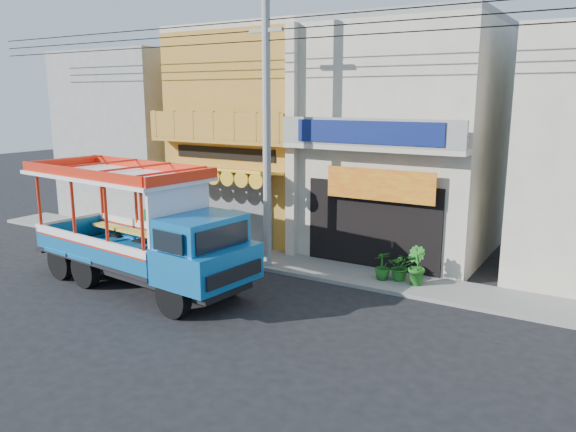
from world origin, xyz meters
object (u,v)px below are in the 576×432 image
object	(u,v)px
green_sign	(149,226)
potted_plant_c	(382,266)
utility_pole	(271,116)
potted_plant_a	(401,266)
songthaew_truck	(151,233)
potted_plant_b	(416,266)

from	to	relation	value
green_sign	potted_plant_c	size ratio (longest dim) A/B	1.26
utility_pole	potted_plant_a	distance (m)	6.17
songthaew_truck	potted_plant_a	xyz separation A→B (m)	(6.05, 4.34, -1.20)
potted_plant_b	potted_plant_c	distance (m)	1.02
utility_pole	green_sign	distance (m)	7.74
potted_plant_a	potted_plant_c	world-z (taller)	potted_plant_a
songthaew_truck	potted_plant_c	distance (m)	7.01
utility_pole	green_sign	world-z (taller)	utility_pole
potted_plant_a	songthaew_truck	bearing A→B (deg)	-162.91
potted_plant_b	utility_pole	bearing A→B (deg)	49.05
songthaew_truck	potted_plant_a	size ratio (longest dim) A/B	9.19
potted_plant_b	potted_plant_a	bearing A→B (deg)	27.92
potted_plant_a	potted_plant_c	size ratio (longest dim) A/B	1.01
utility_pole	potted_plant_b	distance (m)	6.42
green_sign	potted_plant_b	xyz separation A→B (m)	(10.96, -0.09, 0.11)
potted_plant_a	green_sign	bearing A→B (deg)	161.56
songthaew_truck	potted_plant_a	world-z (taller)	songthaew_truck
potted_plant_b	potted_plant_c	size ratio (longest dim) A/B	1.32
utility_pole	potted_plant_c	xyz separation A→B (m)	(3.66, 0.59, -4.48)
utility_pole	potted_plant_a	bearing A→B (deg)	10.72
green_sign	potted_plant_a	bearing A→B (deg)	0.15
utility_pole	potted_plant_b	xyz separation A→B (m)	(4.67, 0.68, -4.34)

